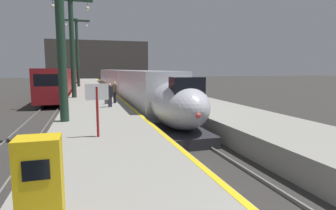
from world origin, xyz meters
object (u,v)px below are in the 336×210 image
object	(u,v)px
passenger_mid_platform	(110,93)
station_column_distant	(77,47)
regional_train_adjacent	(63,80)
station_column_far	(72,38)
passenger_near_edge	(115,91)
rolling_suitcase	(107,100)
highspeed_train_main	(122,82)
departure_info_board	(97,99)
station_column_mid	(60,11)
ticket_machine_yellow	(40,188)

from	to	relation	value
passenger_mid_platform	station_column_distant	bearing A→B (deg)	96.09
regional_train_adjacent	passenger_mid_platform	bearing A→B (deg)	-78.90
station_column_far	passenger_near_edge	xyz separation A→B (m)	(3.29, -5.45, -4.57)
station_column_distant	passenger_near_edge	size ratio (longest dim) A/B	6.06
passenger_mid_platform	rolling_suitcase	bearing A→B (deg)	92.03
highspeed_train_main	departure_info_board	world-z (taller)	highspeed_train_main
station_column_distant	departure_info_board	world-z (taller)	station_column_distant
highspeed_train_main	station_column_mid	distance (m)	24.60
passenger_mid_platform	rolling_suitcase	xyz separation A→B (m)	(-0.07, 1.86, -0.69)
passenger_near_edge	departure_info_board	distance (m)	11.29
passenger_near_edge	departure_info_board	xyz separation A→B (m)	(-1.77, -11.14, 0.52)
station_column_distant	ticket_machine_yellow	bearing A→B (deg)	-89.51
station_column_distant	passenger_mid_platform	size ratio (longest dim) A/B	6.06
station_column_distant	passenger_mid_platform	bearing A→B (deg)	-83.91
departure_info_board	station_column_mid	bearing A→B (deg)	111.24
highspeed_train_main	ticket_machine_yellow	world-z (taller)	highspeed_train_main
regional_train_adjacent	station_column_far	world-z (taller)	station_column_far
regional_train_adjacent	station_column_far	bearing A→B (deg)	-82.73
station_column_mid	passenger_mid_platform	world-z (taller)	station_column_mid
rolling_suitcase	ticket_machine_yellow	bearing A→B (deg)	-97.69
station_column_far	regional_train_adjacent	bearing A→B (deg)	97.27
passenger_near_edge	station_column_mid	bearing A→B (deg)	-114.48
ticket_machine_yellow	departure_info_board	distance (m)	6.57
passenger_near_edge	passenger_mid_platform	bearing A→B (deg)	-103.53
station_column_far	departure_info_board	xyz separation A→B (m)	(1.52, -16.58, -4.06)
departure_info_board	passenger_near_edge	bearing A→B (deg)	80.98
ticket_machine_yellow	regional_train_adjacent	bearing A→B (deg)	93.62
ticket_machine_yellow	highspeed_train_main	bearing A→B (deg)	80.67
highspeed_train_main	rolling_suitcase	size ratio (longest dim) A/B	56.76
station_column_distant	passenger_mid_platform	world-z (taller)	station_column_distant
station_column_far	station_column_distant	xyz separation A→B (m)	(0.00, 17.68, 0.52)
regional_train_adjacent	station_column_distant	distance (m)	5.48
regional_train_adjacent	departure_info_board	size ratio (longest dim) A/B	17.26
regional_train_adjacent	station_column_far	size ratio (longest dim) A/B	3.95
station_column_mid	passenger_mid_platform	distance (m)	7.18
highspeed_train_main	station_column_far	world-z (taller)	station_column_far
station_column_far	rolling_suitcase	bearing A→B (deg)	-65.99
station_column_far	rolling_suitcase	xyz separation A→B (m)	(2.65, -5.95, -5.26)
highspeed_train_main	regional_train_adjacent	distance (m)	10.38
station_column_mid	departure_info_board	bearing A→B (deg)	-68.76
station_column_far	passenger_mid_platform	world-z (taller)	station_column_far
station_column_mid	departure_info_board	distance (m)	5.81
station_column_far	passenger_mid_platform	xyz separation A→B (m)	(2.72, -7.81, -4.57)
regional_train_adjacent	passenger_near_edge	size ratio (longest dim) A/B	21.66
station_column_mid	ticket_machine_yellow	world-z (taller)	station_column_mid
highspeed_train_main	regional_train_adjacent	world-z (taller)	regional_train_adjacent
station_column_far	departure_info_board	bearing A→B (deg)	-84.76
station_column_mid	passenger_near_edge	distance (m)	9.14
highspeed_train_main	passenger_mid_platform	world-z (taller)	highspeed_train_main
station_column_distant	passenger_near_edge	bearing A→B (deg)	-81.91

